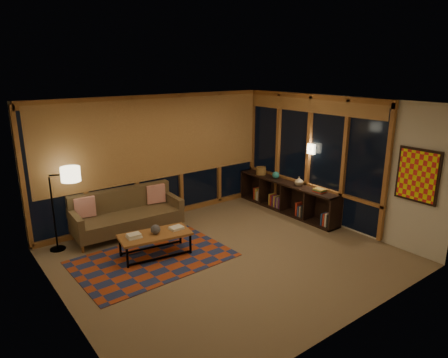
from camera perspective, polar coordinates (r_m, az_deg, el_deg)
floor at (r=7.23m, az=0.46°, el=-10.99°), size 5.50×5.00×0.01m
ceiling at (r=6.48m, az=0.51°, el=10.83°), size 5.50×5.00×0.01m
walls at (r=6.73m, az=0.48°, el=-0.69°), size 5.51×5.01×2.70m
window_wall_back at (r=8.72m, az=-9.33°, el=2.96°), size 5.30×0.16×2.60m
window_wall_right at (r=8.95m, az=11.81°, el=3.16°), size 0.16×3.70×2.60m
wall_art at (r=7.63m, az=25.92°, el=0.45°), size 0.06×0.74×0.94m
wall_sconce at (r=8.77m, az=12.36°, el=4.21°), size 0.12×0.18×0.22m
sofa at (r=8.21m, az=-13.64°, el=-4.81°), size 2.15×0.96×0.86m
pillow_left at (r=8.15m, az=-19.27°, el=-3.95°), size 0.41×0.19×0.39m
pillow_right at (r=8.61m, az=-9.74°, el=-2.22°), size 0.41×0.21×0.39m
area_rug at (r=7.25m, az=-10.11°, el=-11.13°), size 2.68×1.83×0.01m
coffee_table at (r=7.29m, az=-9.76°, el=-9.22°), size 1.32×0.76×0.41m
book_stack_a at (r=7.12m, az=-12.77°, el=-7.90°), size 0.24×0.19×0.07m
book_stack_b at (r=7.32m, az=-6.76°, el=-6.99°), size 0.25×0.20×0.05m
ceramic_pot at (r=7.17m, az=-9.76°, el=-7.08°), size 0.18×0.18×0.17m
floor_lamp at (r=7.81m, az=-23.23°, el=-4.07°), size 0.61×0.51×1.56m
bookshelf at (r=9.34m, az=8.86°, el=-2.50°), size 0.40×2.83×0.71m
basket at (r=9.78m, az=5.31°, el=1.19°), size 0.30×0.30×0.18m
teal_bowl at (r=9.45m, az=7.41°, el=0.56°), size 0.21×0.21×0.17m
vase at (r=8.97m, az=10.66°, el=-0.31°), size 0.23×0.23×0.21m
shelf_book_stack at (r=8.63m, az=13.47°, el=-1.62°), size 0.19×0.24×0.06m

